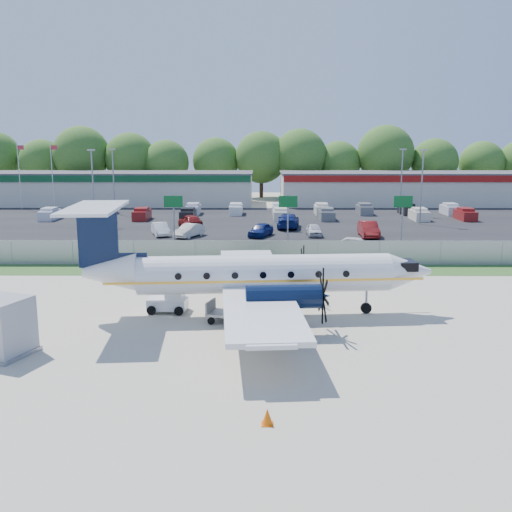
{
  "coord_description": "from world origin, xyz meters",
  "views": [
    {
      "loc": [
        0.17,
        -31.58,
        9.69
      ],
      "look_at": [
        0.0,
        6.0,
        2.3
      ],
      "focal_mm": 40.0,
      "sensor_mm": 36.0,
      "label": 1
    }
  ],
  "objects_px": {
    "pushback_tug": "(169,302)",
    "service_container": "(2,329)",
    "aircraft": "(257,274)",
    "baggage_cart_far": "(228,313)",
    "baggage_cart_near": "(250,313)"
  },
  "relations": [
    {
      "from": "aircraft",
      "to": "baggage_cart_far",
      "type": "relative_size",
      "value": 8.13
    },
    {
      "from": "baggage_cart_near",
      "to": "baggage_cart_far",
      "type": "xyz_separation_m",
      "value": [
        -1.21,
        -0.09,
        0.03
      ]
    },
    {
      "from": "aircraft",
      "to": "baggage_cart_near",
      "type": "relative_size",
      "value": 8.55
    },
    {
      "from": "baggage_cart_near",
      "to": "service_container",
      "type": "distance_m",
      "value": 12.55
    },
    {
      "from": "service_container",
      "to": "pushback_tug",
      "type": "bearing_deg",
      "value": 46.12
    },
    {
      "from": "pushback_tug",
      "to": "baggage_cart_near",
      "type": "bearing_deg",
      "value": -22.77
    },
    {
      "from": "aircraft",
      "to": "baggage_cart_far",
      "type": "height_order",
      "value": "aircraft"
    },
    {
      "from": "baggage_cart_far",
      "to": "service_container",
      "type": "xyz_separation_m",
      "value": [
        -10.29,
        -4.89,
        0.72
      ]
    },
    {
      "from": "pushback_tug",
      "to": "service_container",
      "type": "bearing_deg",
      "value": -133.88
    },
    {
      "from": "pushback_tug",
      "to": "baggage_cart_far",
      "type": "relative_size",
      "value": 0.92
    },
    {
      "from": "pushback_tug",
      "to": "service_container",
      "type": "distance_m",
      "value": 9.72
    },
    {
      "from": "aircraft",
      "to": "baggage_cart_far",
      "type": "distance_m",
      "value": 2.8
    },
    {
      "from": "baggage_cart_near",
      "to": "pushback_tug",
      "type": "bearing_deg",
      "value": 157.23
    },
    {
      "from": "pushback_tug",
      "to": "baggage_cart_far",
      "type": "bearing_deg",
      "value": -30.38
    },
    {
      "from": "pushback_tug",
      "to": "service_container",
      "type": "relative_size",
      "value": 0.75
    }
  ]
}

